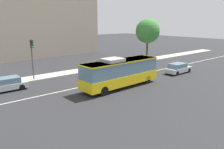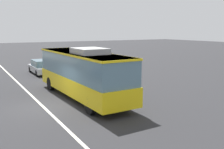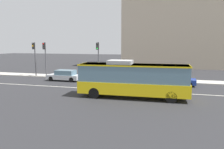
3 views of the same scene
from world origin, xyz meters
TOP-DOWN VIEW (x-y plane):
  - ground_plane at (0.00, 0.00)m, footprint 160.00×160.00m
  - lane_centre_line at (0.00, 0.00)m, footprint 76.00×0.16m
  - transit_bus at (0.80, -2.91)m, footprint 10.07×2.78m
  - sedan_silver at (11.96, -3.04)m, footprint 4.51×1.83m

SIDE VIEW (x-z plane):
  - ground_plane at x=0.00m, z-range 0.00..0.00m
  - lane_centre_line at x=0.00m, z-range 0.00..0.01m
  - sedan_silver at x=11.96m, z-range -0.01..1.46m
  - transit_bus at x=0.80m, z-range 0.08..3.54m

